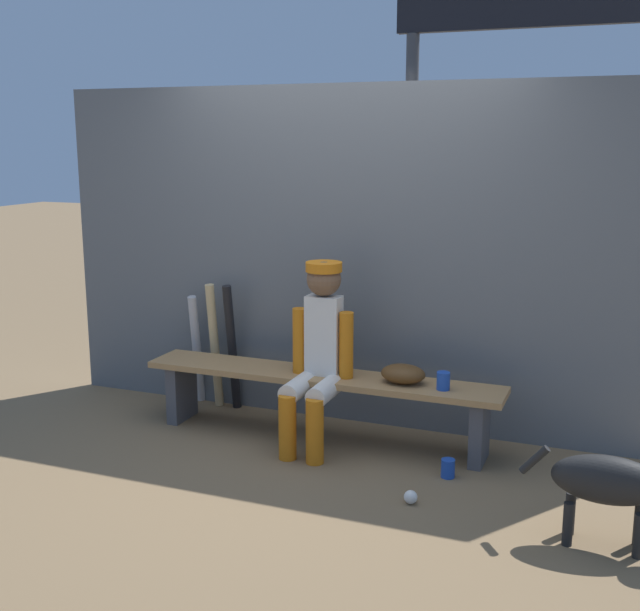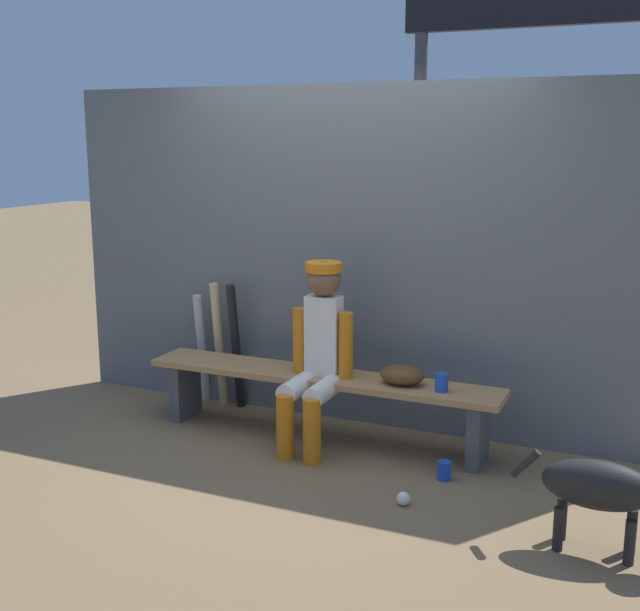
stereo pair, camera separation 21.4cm
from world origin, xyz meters
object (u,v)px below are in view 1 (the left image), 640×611
Objects in this scene: player_seated at (318,349)px; bat_wood_natural at (215,346)px; cup_on_ground at (448,468)px; bat_aluminum_black at (232,348)px; dog at (619,483)px; baseball at (411,497)px; cup_on_bench at (443,381)px; baseball_glove at (403,374)px; scoreboard at (542,29)px; dugout_bench at (320,388)px; bat_aluminum_silver at (197,349)px.

player_seated reaches higher than bat_wood_natural.
bat_wood_natural is 8.39× the size of cup_on_ground.
bat_aluminum_black is 2.87m from dog.
bat_wood_natural reaches higher than dog.
baseball is 0.09× the size of dog.
cup_on_bench is 1.29m from dog.
baseball is at bearing -90.98° from cup_on_bench.
baseball_glove is at bearing 11.61° from player_seated.
bat_wood_natural is 3.00m from dog.
cup_on_ground is at bearing -38.65° from baseball_glove.
baseball is 0.02× the size of scoreboard.
scoreboard reaches higher than dugout_bench.
bat_wood_natural is at bearing 158.42° from dog.
scoreboard is (0.29, 2.29, 2.66)m from baseball.
baseball is 0.67× the size of cup_on_ground.
bat_aluminum_black is at bearing -145.74° from scoreboard.
dog reaches higher than cup_on_ground.
cup_on_ground reaches higher than baseball.
dog is (2.64, -1.10, -0.13)m from bat_aluminum_black.
player_seated is 1.07m from bat_wood_natural.
baseball_glove is at bearing -12.60° from bat_aluminum_black.
dugout_bench is at bearing -124.50° from scoreboard.
bat_aluminum_black is at bearing 157.46° from dog.
baseball_glove is at bearing 148.39° from dog.
dugout_bench is at bearing -17.02° from bat_aluminum_silver.
baseball_glove is 0.07× the size of scoreboard.
cup_on_bench is (0.79, 0.07, -0.14)m from player_seated.
cup_on_ground is (0.89, -0.18, -0.58)m from player_seated.
baseball is (1.92, -1.04, -0.38)m from bat_aluminum_silver.
player_seated is at bearing -168.39° from baseball_glove.
bat_wood_natural is at bearing 161.93° from dugout_bench.
player_seated reaches higher than bat_aluminum_silver.
cup_on_bench is 0.03× the size of scoreboard.
player_seated is at bearing -76.43° from dugout_bench.
baseball_glove reaches higher than cup_on_bench.
bat_wood_natural is 1.79m from cup_on_bench.
bat_aluminum_black is at bearing 167.40° from baseball_glove.
cup_on_ground is (0.92, -0.29, -0.29)m from dugout_bench.
dugout_bench is at bearing -20.75° from bat_aluminum_black.
bat_wood_natural is 12.47× the size of baseball.
baseball_glove is 0.30× the size of bat_aluminum_black.
baseball is at bearing -28.49° from bat_aluminum_silver.
scoreboard is at bearing 107.53° from dog.
scoreboard reaches higher than bat_aluminum_black.
bat_aluminum_silver is at bearing -150.43° from scoreboard.
bat_aluminum_black is 3.20m from scoreboard.
cup_on_ground is at bearing -17.53° from dugout_bench.
baseball_glove is (0.55, 0.00, 0.16)m from dugout_bench.
dugout_bench is at bearing 156.70° from dog.
baseball_glove is at bearing -108.72° from scoreboard.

